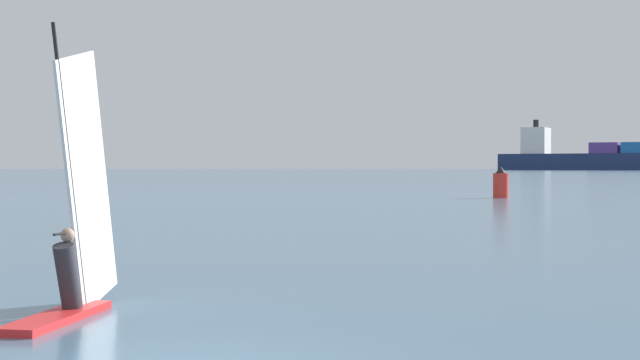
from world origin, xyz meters
name	(u,v)px	position (x,y,z in m)	size (l,w,h in m)	color
windsurfer	(74,239)	(-2.99, 3.50, 1.20)	(0.67, 3.54, 4.55)	red
channel_buoy	(501,184)	(4.11, 57.32, 1.07)	(1.15, 1.15, 2.37)	red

